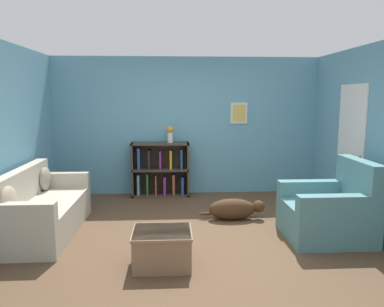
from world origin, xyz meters
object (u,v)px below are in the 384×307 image
(coffee_table, at_px, (162,247))
(dog, at_px, (234,209))
(bookshelf, at_px, (160,170))
(recliner_chair, at_px, (330,211))
(couch, at_px, (42,210))
(vase, at_px, (170,133))

(coffee_table, xyz_separation_m, dog, (1.07, 1.52, -0.05))
(bookshelf, relative_size, recliner_chair, 1.02)
(coffee_table, bearing_deg, dog, 54.96)
(recliner_chair, relative_size, dog, 1.04)
(couch, relative_size, recliner_chair, 1.80)
(couch, xyz_separation_m, bookshelf, (1.57, 1.92, 0.16))
(couch, height_order, vase, vase)
(coffee_table, bearing_deg, recliner_chair, 17.87)
(coffee_table, relative_size, dog, 0.64)
(couch, bearing_deg, vase, 47.21)
(coffee_table, height_order, vase, vase)
(couch, bearing_deg, coffee_table, -32.96)
(vase, bearing_deg, recliner_chair, -47.04)
(recliner_chair, bearing_deg, couch, 174.58)
(couch, relative_size, vase, 6.05)
(bookshelf, bearing_deg, recliner_chair, -44.82)
(recliner_chair, xyz_separation_m, vase, (-2.11, 2.27, 0.83))
(coffee_table, distance_m, dog, 1.86)
(recliner_chair, distance_m, coffee_table, 2.32)
(recliner_chair, height_order, dog, recliner_chair)
(bookshelf, height_order, vase, vase)
(recliner_chair, bearing_deg, bookshelf, 135.18)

